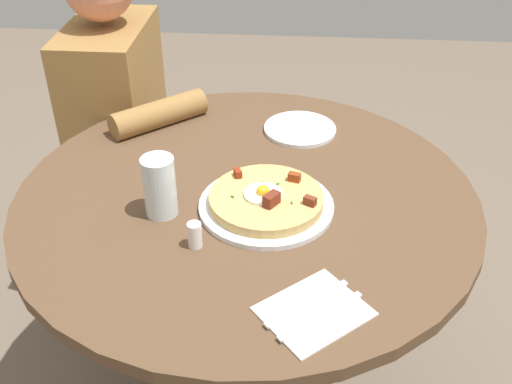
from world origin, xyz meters
name	(u,v)px	position (x,y,z in m)	size (l,w,h in m)	color
dining_table	(247,253)	(0.00, 0.00, 0.57)	(1.02, 1.02, 0.74)	brown
person_seated	(124,157)	(-0.50, -0.44, 0.51)	(0.51, 0.44, 1.14)	#2D2D33
pizza_plate	(266,206)	(0.06, 0.05, 0.75)	(0.29, 0.29, 0.01)	white
breakfast_pizza	(266,199)	(0.06, 0.05, 0.77)	(0.24, 0.24, 0.05)	tan
bread_plate	(300,129)	(-0.29, 0.11, 0.75)	(0.19, 0.19, 0.01)	white
napkin	(314,311)	(0.35, 0.15, 0.75)	(0.17, 0.14, 0.00)	white
fork	(321,316)	(0.37, 0.16, 0.75)	(0.18, 0.01, 0.01)	silver
knife	(307,303)	(0.34, 0.14, 0.75)	(0.18, 0.01, 0.01)	silver
water_glass	(160,186)	(0.09, -0.17, 0.81)	(0.07, 0.07, 0.13)	silver
salt_shaker	(195,235)	(0.19, -0.08, 0.77)	(0.03, 0.03, 0.05)	white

